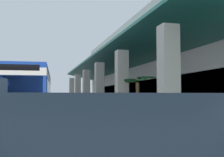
% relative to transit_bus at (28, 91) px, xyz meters
% --- Properties ---
extents(ground, '(120.00, 120.00, 0.00)m').
position_rel_transit_bus_xyz_m(ground, '(0.26, 6.57, -1.85)').
color(ground, '#2D2D30').
extents(curb_strip, '(37.14, 0.50, 0.12)m').
position_rel_transit_bus_xyz_m(curb_strip, '(-1.81, 3.36, -1.79)').
color(curb_strip, '#9E998E').
rests_on(curb_strip, ground).
extents(plaza_building, '(31.25, 14.72, 7.36)m').
position_rel_transit_bus_xyz_m(plaza_building, '(-1.81, 12.99, 1.83)').
color(plaza_building, beige).
rests_on(plaza_building, ground).
extents(transit_bus, '(11.35, 3.28, 3.34)m').
position_rel_transit_bus_xyz_m(transit_bus, '(0.00, 0.00, 0.00)').
color(transit_bus, '#193D9E').
rests_on(transit_bus, ground).
extents(parked_sedan_green, '(2.73, 4.56, 1.47)m').
position_rel_transit_bus_xyz_m(parked_sedan_green, '(12.70, 2.08, -1.10)').
color(parked_sedan_green, '#195933').
rests_on(parked_sedan_green, ground).
extents(potted_palm, '(1.78, 1.55, 2.43)m').
position_rel_transit_bus_xyz_m(potted_palm, '(6.91, 4.91, -1.26)').
color(potted_palm, brown).
rests_on(potted_palm, ground).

